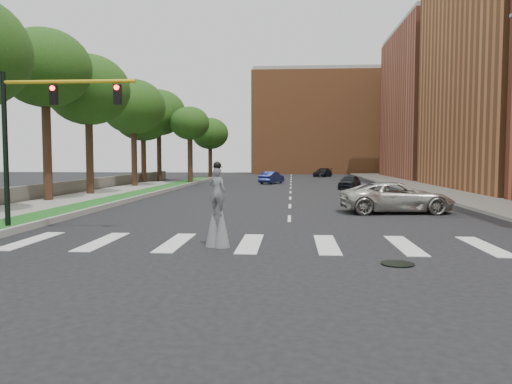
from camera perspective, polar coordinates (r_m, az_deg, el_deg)
name	(u,v)px	position (r m, az deg, el deg)	size (l,w,h in m)	color
ground_plane	(288,250)	(15.94, 3.67, -6.59)	(160.00, 160.00, 0.00)	black
grass_median	(133,195)	(37.62, -13.86, -0.39)	(2.00, 60.00, 0.25)	#17531A
median_curb	(147,195)	(37.31, -12.33, -0.38)	(0.20, 60.00, 0.28)	#9A9994
sidewalk_left	(20,210)	(29.67, -25.41, -1.87)	(4.00, 60.00, 0.18)	gray
sidewalk_right	(447,193)	(42.61, 21.02, -0.08)	(5.00, 90.00, 0.18)	gray
stone_wall	(72,188)	(41.44, -20.27, 0.47)	(0.50, 56.00, 1.10)	#58534C
manhole	(397,264)	(14.27, 15.86, -7.91)	(0.90, 0.90, 0.04)	black
building_far	(455,105)	(73.37, 21.76, 9.25)	(16.00, 22.00, 20.00)	#9D5139
building_backdrop	(324,124)	(94.05, 7.78, 7.67)	(26.00, 14.00, 18.00)	#9D5A31
traffic_signal	(35,125)	(21.16, -23.94, 6.97)	(5.30, 0.23, 6.20)	black
stilt_performer	(218,215)	(16.28, -4.42, -2.62)	(0.82, 0.64, 2.79)	#331F14
suv_crossing	(397,197)	(27.29, 15.79, -0.60)	(2.69, 5.83, 1.62)	beige
car_near	(350,182)	(46.76, 10.64, 1.14)	(1.54, 3.83, 1.31)	black
car_mid	(272,178)	(55.00, 1.81, 1.64)	(1.41, 4.05, 1.33)	navy
car_far	(323,172)	(75.09, 7.63, 2.22)	(1.81, 4.44, 1.29)	black
tree_2	(45,69)	(35.13, -22.99, 12.82)	(5.82, 5.82, 11.05)	#331F14
tree_3	(88,90)	(39.99, -18.64, 10.95)	(6.17, 6.17, 10.58)	#331F14
tree_4	(133,107)	(49.74, -13.84, 9.40)	(6.12, 6.12, 10.35)	#331F14
tree_5	(159,113)	(62.16, -11.07, 8.86)	(6.52, 6.52, 11.09)	#331F14
tree_6	(190,124)	(54.50, -7.57, 7.69)	(4.19, 4.19, 8.35)	#331F14
tree_7	(210,134)	(70.14, -5.27, 6.64)	(5.13, 5.13, 8.40)	#331F14
tree_8	(143,115)	(56.83, -12.79, 8.54)	(6.67, 6.67, 10.39)	#331F14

